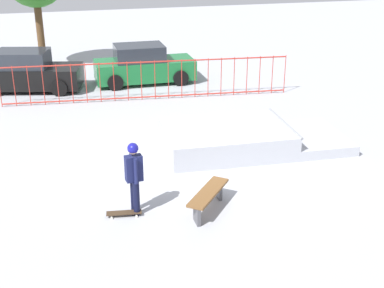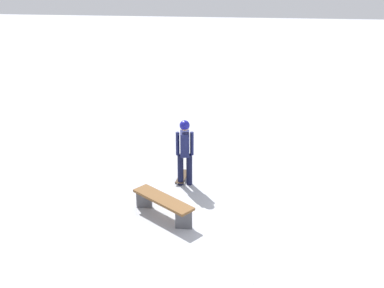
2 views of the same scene
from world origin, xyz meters
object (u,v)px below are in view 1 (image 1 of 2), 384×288
(skate_ramp, at_px, (242,139))
(skater, at_px, (134,173))
(park_bench, at_px, (208,196))
(parked_car_green, at_px, (143,66))
(parked_car_black, at_px, (28,72))
(skateboard, at_px, (124,213))

(skate_ramp, bearing_deg, skater, -138.38)
(park_bench, xyz_separation_m, parked_car_green, (0.46, 11.12, 0.37))
(skater, bearing_deg, park_bench, -17.60)
(parked_car_green, bearing_deg, skater, -100.96)
(parked_car_black, bearing_deg, skater, -63.46)
(skate_ramp, relative_size, skater, 3.20)
(skate_ramp, bearing_deg, parked_car_green, 103.74)
(skateboard, height_order, parked_car_black, parked_car_black)
(skate_ramp, distance_m, parked_car_green, 8.01)
(parked_car_black, bearing_deg, skate_ramp, -38.67)
(skater, xyz_separation_m, park_bench, (1.65, -0.31, -0.65))
(park_bench, relative_size, parked_car_black, 0.34)
(skate_ramp, distance_m, skater, 4.75)
(skater, height_order, parked_car_green, skater)
(parked_car_black, relative_size, parked_car_green, 1.07)
(skate_ramp, relative_size, parked_car_black, 1.26)
(skateboard, relative_size, parked_car_black, 0.19)
(skater, xyz_separation_m, parked_car_black, (-2.55, 10.90, -0.28))
(park_bench, bearing_deg, skate_ramp, 58.56)
(park_bench, height_order, parked_car_green, parked_car_green)
(skater, bearing_deg, skateboard, -168.43)
(parked_car_black, distance_m, parked_car_green, 4.66)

